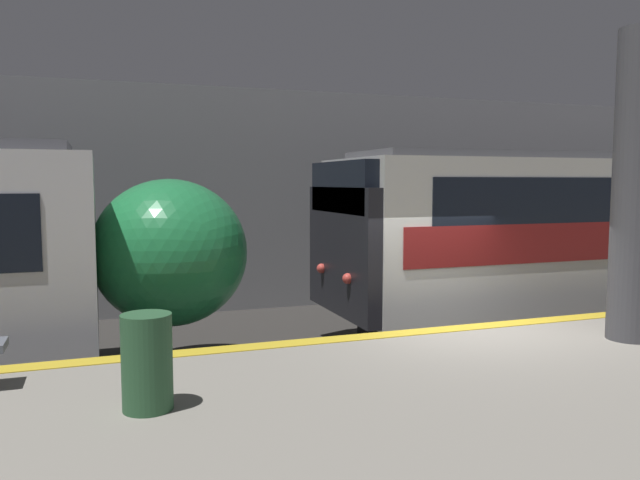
{
  "coord_description": "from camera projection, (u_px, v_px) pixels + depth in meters",
  "views": [
    {
      "loc": [
        -4.81,
        -7.37,
        3.05
      ],
      "look_at": [
        -1.81,
        1.06,
        2.21
      ],
      "focal_mm": 35.0,
      "sensor_mm": 36.0,
      "label": 1
    }
  ],
  "objects": [
    {
      "name": "station_rear_barrier",
      "position": [
        306.0,
        200.0,
        15.25
      ],
      "size": [
        50.0,
        0.15,
        5.23
      ],
      "color": "#939399",
      "rests_on": "ground"
    },
    {
      "name": "support_pillar_near",
      "position": [
        636.0,
        187.0,
        7.74
      ],
      "size": [
        0.57,
        0.57,
        3.86
      ],
      "color": "#47474C",
      "rests_on": "platform"
    },
    {
      "name": "platform",
      "position": [
        590.0,
        422.0,
        6.55
      ],
      "size": [
        40.0,
        4.69,
        1.07
      ],
      "color": "gray",
      "rests_on": "ground"
    },
    {
      "name": "ground_plane",
      "position": [
        465.0,
        398.0,
        8.8
      ],
      "size": [
        120.0,
        120.0,
        0.0
      ],
      "primitive_type": "plane",
      "color": "#33302D"
    },
    {
      "name": "trash_bin",
      "position": [
        147.0,
        362.0,
        5.43
      ],
      "size": [
        0.44,
        0.44,
        0.85
      ],
      "color": "#2D5B38",
      "rests_on": "platform"
    }
  ]
}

